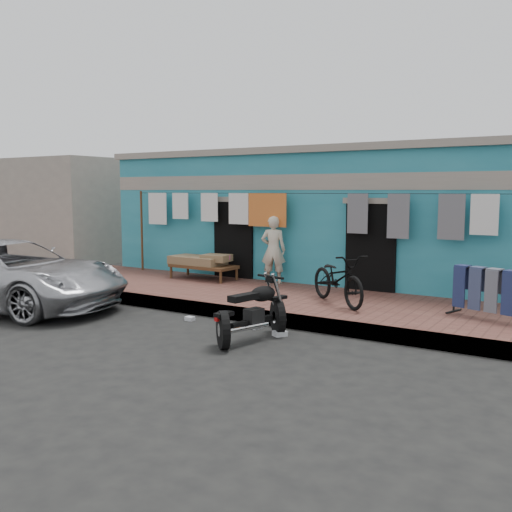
{
  "coord_description": "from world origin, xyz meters",
  "views": [
    {
      "loc": [
        5.61,
        -6.92,
        2.37
      ],
      "look_at": [
        0.0,
        2.0,
        1.15
      ],
      "focal_mm": 40.0,
      "sensor_mm": 36.0,
      "label": 1
    }
  ],
  "objects": [
    {
      "name": "litter_b",
      "position": [
        0.52,
        1.2,
        0.05
      ],
      "size": [
        0.2,
        0.22,
        0.09
      ],
      "primitive_type": "cube",
      "rotation": [
        0.0,
        0.0,
        1.19
      ],
      "color": "silver",
      "rests_on": "ground"
    },
    {
      "name": "neighbor_left",
      "position": [
        -11.0,
        7.0,
        1.7
      ],
      "size": [
        6.0,
        5.0,
        3.4
      ],
      "primitive_type": "cube",
      "color": "#9E9384",
      "rests_on": "ground"
    },
    {
      "name": "clothesline",
      "position": [
        -0.43,
        4.25,
        1.82
      ],
      "size": [
        10.06,
        0.06,
        2.1
      ],
      "color": "brown",
      "rests_on": "sidewalk"
    },
    {
      "name": "jeans_rack",
      "position": [
        4.15,
        2.91,
        0.69
      ],
      "size": [
        2.04,
        1.46,
        0.87
      ],
      "primitive_type": null,
      "rotation": [
        0.0,
        0.0,
        -0.32
      ],
      "color": "black",
      "rests_on": "sidewalk"
    },
    {
      "name": "litter_a",
      "position": [
        -0.85,
        1.08,
        0.04
      ],
      "size": [
        0.17,
        0.14,
        0.07
      ],
      "primitive_type": "cube",
      "rotation": [
        0.0,
        0.0,
        -0.07
      ],
      "color": "silver",
      "rests_on": "ground"
    },
    {
      "name": "bicycle",
      "position": [
        1.32,
        2.78,
        0.84
      ],
      "size": [
        1.83,
        1.6,
        1.17
      ],
      "primitive_type": "imported",
      "rotation": [
        0.0,
        0.0,
        0.92
      ],
      "color": "black",
      "rests_on": "sidewalk"
    },
    {
      "name": "sidewalk",
      "position": [
        0.0,
        3.0,
        0.12
      ],
      "size": [
        28.0,
        3.0,
        0.25
      ],
      "primitive_type": "cube",
      "color": "brown",
      "rests_on": "ground"
    },
    {
      "name": "motorcycle",
      "position": [
        0.88,
        0.47,
        0.5
      ],
      "size": [
        1.16,
        1.76,
        1.0
      ],
      "primitive_type": null,
      "rotation": [
        0.0,
        0.0,
        -0.21
      ],
      "color": "black",
      "rests_on": "ground"
    },
    {
      "name": "building",
      "position": [
        -0.0,
        6.99,
        1.69
      ],
      "size": [
        12.2,
        5.2,
        3.36
      ],
      "color": "teal",
      "rests_on": "ground"
    },
    {
      "name": "curb",
      "position": [
        0.0,
        1.55,
        0.12
      ],
      "size": [
        28.0,
        0.1,
        0.25
      ],
      "primitive_type": "cube",
      "color": "gray",
      "rests_on": "ground"
    },
    {
      "name": "litter_c",
      "position": [
        1.1,
        0.99,
        0.04
      ],
      "size": [
        0.25,
        0.27,
        0.08
      ],
      "primitive_type": "cube",
      "rotation": [
        0.0,
        0.0,
        1.02
      ],
      "color": "silver",
      "rests_on": "ground"
    },
    {
      "name": "car",
      "position": [
        -4.64,
        0.01,
        0.71
      ],
      "size": [
        5.38,
        3.18,
        1.42
      ],
      "primitive_type": "imported",
      "rotation": [
        0.0,
        0.0,
        1.76
      ],
      "color": "#B7B7BC",
      "rests_on": "ground"
    },
    {
      "name": "seated_person",
      "position": [
        -0.92,
        4.2,
        1.02
      ],
      "size": [
        0.65,
        0.54,
        1.54
      ],
      "primitive_type": "imported",
      "rotation": [
        0.0,
        0.0,
        3.51
      ],
      "color": "beige",
      "rests_on": "sidewalk"
    },
    {
      "name": "charpoy",
      "position": [
        -2.66,
        3.87,
        0.54
      ],
      "size": [
        1.78,
        0.93,
        0.58
      ],
      "primitive_type": null,
      "rotation": [
        0.0,
        0.0,
        -0.03
      ],
      "color": "brown",
      "rests_on": "sidewalk"
    },
    {
      "name": "ground",
      "position": [
        0.0,
        0.0,
        0.0
      ],
      "size": [
        80.0,
        80.0,
        0.0
      ],
      "primitive_type": "plane",
      "color": "black",
      "rests_on": "ground"
    }
  ]
}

